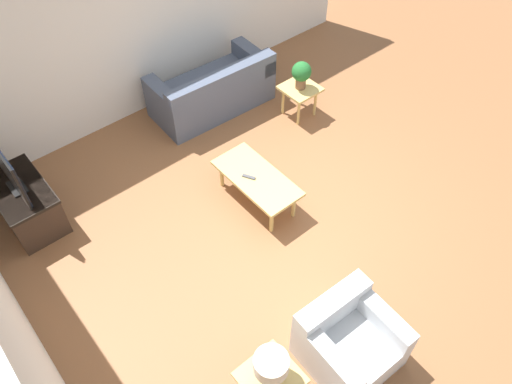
% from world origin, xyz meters
% --- Properties ---
extents(ground_plane, '(14.00, 14.00, 0.00)m').
position_xyz_m(ground_plane, '(0.00, 0.00, 0.00)').
color(ground_plane, '#8E5B38').
extents(wall_back, '(7.20, 0.12, 2.70)m').
position_xyz_m(wall_back, '(0.00, 3.06, 1.35)').
color(wall_back, white).
rests_on(wall_back, ground_plane).
extents(wall_right, '(0.12, 7.20, 2.70)m').
position_xyz_m(wall_right, '(3.06, 0.00, 1.35)').
color(wall_right, white).
rests_on(wall_right, ground_plane).
extents(sofa, '(0.90, 1.77, 0.78)m').
position_xyz_m(sofa, '(2.33, -0.56, 0.30)').
color(sofa, '#4C566B').
rests_on(sofa, ground_plane).
extents(armchair, '(0.84, 0.86, 0.72)m').
position_xyz_m(armchair, '(-1.55, 0.76, 0.29)').
color(armchair, silver).
rests_on(armchair, ground_plane).
extents(coffee_table, '(1.14, 0.54, 0.42)m').
position_xyz_m(coffee_table, '(0.54, 0.12, 0.37)').
color(coffee_table, tan).
rests_on(coffee_table, ground_plane).
extents(side_table_plant, '(0.49, 0.49, 0.47)m').
position_xyz_m(side_table_plant, '(1.42, -1.42, 0.40)').
color(side_table_plant, tan).
rests_on(side_table_plant, ground_plane).
extents(side_table_lamp, '(0.49, 0.49, 0.47)m').
position_xyz_m(side_table_lamp, '(-1.39, 1.59, 0.40)').
color(side_table_lamp, tan).
rests_on(side_table_lamp, ground_plane).
extents(tv_stand_chest, '(0.98, 0.57, 0.56)m').
position_xyz_m(tv_stand_chest, '(2.04, 2.39, 0.30)').
color(tv_stand_chest, '#38281E').
rests_on(tv_stand_chest, ground_plane).
extents(television, '(0.84, 0.16, 0.62)m').
position_xyz_m(television, '(2.04, 2.40, 0.87)').
color(television, black).
rests_on(television, tv_stand_chest).
extents(potted_plant, '(0.27, 0.27, 0.40)m').
position_xyz_m(potted_plant, '(1.42, -1.42, 0.71)').
color(potted_plant, brown).
rests_on(potted_plant, side_table_plant).
extents(table_lamp, '(0.30, 0.30, 0.35)m').
position_xyz_m(table_lamp, '(-1.39, 1.59, 0.72)').
color(table_lamp, '#333333').
rests_on(table_lamp, side_table_lamp).
extents(remote_control, '(0.16, 0.11, 0.02)m').
position_xyz_m(remote_control, '(0.59, 0.20, 0.43)').
color(remote_control, '#4C4C51').
rests_on(remote_control, coffee_table).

